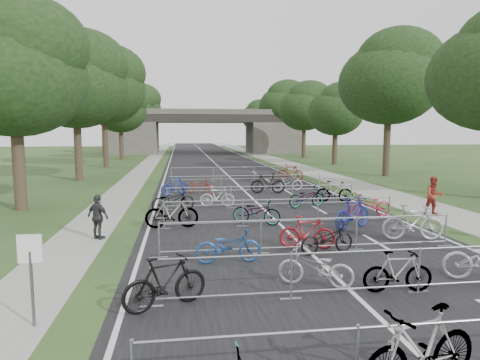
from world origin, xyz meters
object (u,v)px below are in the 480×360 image
at_px(park_sign, 31,263).
at_px(pedestrian_b, 434,196).
at_px(overpass_bridge, 204,132).
at_px(pedestrian_c, 98,217).
at_px(bike_1, 421,350).

bearing_deg(park_sign, pedestrian_b, 32.94).
height_order(overpass_bridge, park_sign, overpass_bridge).
xyz_separation_m(park_sign, pedestrian_c, (0.00, 6.72, -0.48)).
distance_m(overpass_bridge, pedestrian_c, 55.76).
height_order(overpass_bridge, bike_1, overpass_bridge).
distance_m(overpass_bridge, pedestrian_b, 53.44).
height_order(park_sign, pedestrian_b, park_sign).
xyz_separation_m(bike_1, pedestrian_b, (7.81, 12.06, 0.23)).
bearing_deg(pedestrian_b, overpass_bridge, 105.51).
relative_size(overpass_bridge, bike_1, 14.94).
bearing_deg(pedestrian_b, park_sign, -139.39).
distance_m(bike_1, pedestrian_b, 14.37).
height_order(overpass_bridge, pedestrian_c, overpass_bridge).
height_order(bike_1, pedestrian_c, pedestrian_c).
bearing_deg(park_sign, overpass_bridge, 83.74).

